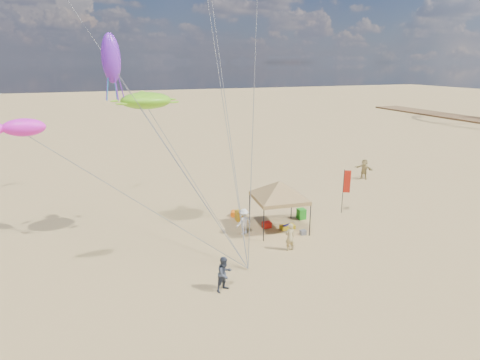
{
  "coord_description": "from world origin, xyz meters",
  "views": [
    {
      "loc": [
        -7.24,
        -16.29,
        10.09
      ],
      "look_at": [
        0.0,
        3.0,
        4.0
      ],
      "focal_mm": 29.8,
      "sensor_mm": 36.0,
      "label": 1
    }
  ],
  "objects": [
    {
      "name": "bag_orange",
      "position": [
        1.26,
        7.67,
        0.18
      ],
      "size": [
        0.54,
        0.69,
        0.36
      ],
      "primitive_type": "cylinder",
      "rotation": [
        0.0,
        1.57,
        1.22
      ],
      "color": "orange",
      "rests_on": "ground"
    },
    {
      "name": "fish_kite",
      "position": [
        -9.9,
        2.51,
        7.47
      ],
      "size": [
        1.85,
        1.21,
        0.75
      ],
      "primitive_type": "ellipsoid",
      "rotation": [
        0.0,
        0.0,
        0.23
      ],
      "color": "#FF20DA",
      "rests_on": "ground"
    },
    {
      "name": "chair_green",
      "position": [
        5.38,
        5.61,
        0.35
      ],
      "size": [
        0.5,
        0.5,
        0.7
      ],
      "primitive_type": "cube",
      "color": "#1E8C19",
      "rests_on": "ground"
    },
    {
      "name": "crate_grey",
      "position": [
        4.22,
        3.3,
        0.14
      ],
      "size": [
        0.34,
        0.3,
        0.28
      ],
      "primitive_type": "cube",
      "color": "slate",
      "rests_on": "ground"
    },
    {
      "name": "canopy_tent",
      "position": [
        3.19,
        4.62,
        3.04
      ],
      "size": [
        5.89,
        5.89,
        3.65
      ],
      "color": "black",
      "rests_on": "ground"
    },
    {
      "name": "person_near_a",
      "position": [
        2.48,
        1.72,
        0.8
      ],
      "size": [
        0.6,
        0.41,
        1.6
      ],
      "primitive_type": "imported",
      "rotation": [
        0.0,
        0.0,
        3.2
      ],
      "color": "tan",
      "rests_on": "ground"
    },
    {
      "name": "ground",
      "position": [
        0.0,
        0.0,
        0.0
      ],
      "size": [
        280.0,
        280.0,
        0.0
      ],
      "primitive_type": "plane",
      "color": "tan",
      "rests_on": "ground"
    },
    {
      "name": "cooler_blue",
      "position": [
        5.79,
        8.21,
        0.19
      ],
      "size": [
        0.54,
        0.38,
        0.38
      ],
      "primitive_type": "cube",
      "color": "#17118D",
      "rests_on": "ground"
    },
    {
      "name": "person_near_c",
      "position": [
        0.86,
        4.65,
        0.82
      ],
      "size": [
        1.19,
        0.9,
        1.63
      ],
      "primitive_type": "imported",
      "rotation": [
        0.0,
        0.0,
        3.45
      ],
      "color": "white",
      "rests_on": "ground"
    },
    {
      "name": "bag_navy",
      "position": [
        3.61,
        4.31,
        0.18
      ],
      "size": [
        0.69,
        0.54,
        0.36
      ],
      "primitive_type": "cylinder",
      "rotation": [
        0.0,
        1.57,
        0.35
      ],
      "color": "#0E0C38",
      "rests_on": "ground"
    },
    {
      "name": "squid_kite",
      "position": [
        -5.93,
        6.18,
        10.31
      ],
      "size": [
        1.24,
        1.24,
        2.52
      ],
      "primitive_type": "ellipsoid",
      "rotation": [
        0.0,
        0.0,
        -0.34
      ],
      "color": "purple",
      "rests_on": "ground"
    },
    {
      "name": "person_far_c",
      "position": [
        15.34,
        12.12,
        0.92
      ],
      "size": [
        1.29,
        1.77,
        1.85
      ],
      "primitive_type": "imported",
      "rotation": [
        0.0,
        0.0,
        5.2
      ],
      "color": "tan",
      "rests_on": "ground"
    },
    {
      "name": "chair_yellow",
      "position": [
        1.39,
        6.8,
        0.35
      ],
      "size": [
        0.5,
        0.5,
        0.7
      ],
      "primitive_type": "cube",
      "color": "#C88E16",
      "rests_on": "ground"
    },
    {
      "name": "beach_cart",
      "position": [
        3.66,
        4.28,
        0.2
      ],
      "size": [
        0.9,
        0.5,
        0.24
      ],
      "primitive_type": "cube",
      "color": "gold",
      "rests_on": "ground"
    },
    {
      "name": "cooler_red",
      "position": [
        2.59,
        5.06,
        0.19
      ],
      "size": [
        0.54,
        0.38,
        0.38
      ],
      "primitive_type": "cube",
      "color": "red",
      "rests_on": "ground"
    },
    {
      "name": "turtle_kite",
      "position": [
        -4.28,
        6.37,
        8.08
      ],
      "size": [
        2.79,
        2.24,
        0.92
      ],
      "primitive_type": "ellipsoid",
      "rotation": [
        0.0,
        0.0,
        -0.01
      ],
      "color": "#72D31A",
      "rests_on": "ground"
    },
    {
      "name": "feather_flag",
      "position": [
        8.69,
        5.52,
        2.1
      ],
      "size": [
        0.44,
        0.22,
        3.14
      ],
      "color": "black",
      "rests_on": "ground"
    },
    {
      "name": "person_near_b",
      "position": [
        -2.21,
        -0.89,
        0.84
      ],
      "size": [
        1.01,
        0.92,
        1.68
      ],
      "primitive_type": "imported",
      "rotation": [
        0.0,
        0.0,
        0.43
      ],
      "color": "#353B48",
      "rests_on": "ground"
    }
  ]
}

